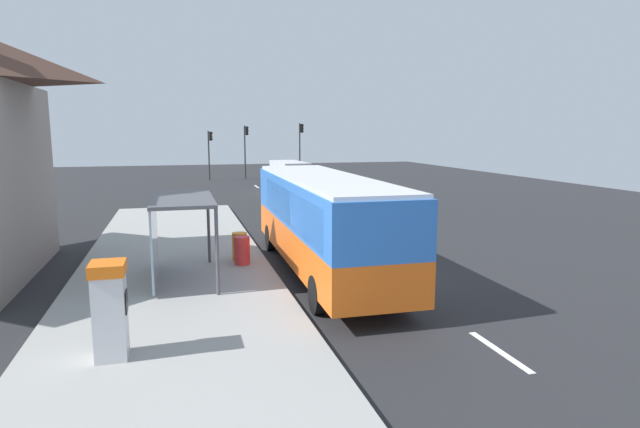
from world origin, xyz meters
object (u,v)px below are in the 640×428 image
at_px(traffic_light_near_side, 301,142).
at_px(bus_shelter, 172,217).
at_px(recycling_bin_red, 242,250).
at_px(ticket_machine, 110,309).
at_px(traffic_light_median, 246,144).
at_px(white_van, 290,174).
at_px(sedan_near, 276,175).
at_px(traffic_light_far_side, 210,147).
at_px(recycling_bin_orange, 240,246).
at_px(bus, 323,218).

distance_m(traffic_light_near_side, bus_shelter, 36.31).
height_order(recycling_bin_red, bus_shelter, bus_shelter).
bearing_deg(bus_shelter, ticket_machine, -102.19).
height_order(ticket_machine, traffic_light_median, traffic_light_median).
distance_m(recycling_bin_red, traffic_light_near_side, 34.47).
bearing_deg(bus_shelter, white_van, 70.16).
relative_size(sedan_near, traffic_light_far_side, 0.96).
height_order(recycling_bin_orange, traffic_light_near_side, traffic_light_near_side).
xyz_separation_m(white_van, recycling_bin_red, (-6.40, -22.55, -0.69)).
bearing_deg(recycling_bin_orange, ticket_machine, -114.34).
distance_m(white_van, traffic_light_near_side, 11.13).
height_order(sedan_near, ticket_machine, ticket_machine).
distance_m(sedan_near, traffic_light_far_side, 7.51).
distance_m(traffic_light_far_side, bus_shelter, 35.24).
xyz_separation_m(bus, bus_shelter, (-4.70, -0.11, 0.25)).
distance_m(recycling_bin_red, traffic_light_far_side, 33.86).
bearing_deg(traffic_light_far_side, traffic_light_median, 12.90).
xyz_separation_m(white_van, recycling_bin_orange, (-6.40, -21.85, -0.69)).
relative_size(sedan_near, bus_shelter, 1.12).
height_order(sedan_near, recycling_bin_red, sedan_near).
bearing_deg(bus, ticket_machine, -136.37).
bearing_deg(recycling_bin_red, traffic_light_near_side, 73.60).
bearing_deg(recycling_bin_orange, sedan_near, 77.10).
bearing_deg(bus, traffic_light_median, 86.62).
xyz_separation_m(traffic_light_median, bus_shelter, (-6.81, -35.87, -1.32)).
distance_m(recycling_bin_orange, traffic_light_near_side, 33.80).
relative_size(bus, traffic_light_median, 2.15).
xyz_separation_m(recycling_bin_orange, bus_shelter, (-2.21, -2.02, 1.44)).
height_order(white_van, sedan_near, white_van).
height_order(white_van, ticket_machine, white_van).
bearing_deg(bus, sedan_near, 82.45).
xyz_separation_m(sedan_near, traffic_light_far_side, (-5.39, 4.69, 2.31)).
distance_m(bus, traffic_light_median, 35.85).
distance_m(ticket_machine, traffic_light_near_side, 41.94).
xyz_separation_m(white_van, traffic_light_near_side, (3.30, 10.40, 2.21)).
distance_m(sedan_near, ticket_machine, 37.22).
bearing_deg(ticket_machine, sedan_near, 74.58).
relative_size(white_van, recycling_bin_orange, 5.57).
height_order(white_van, traffic_light_near_side, traffic_light_near_side).
height_order(ticket_machine, traffic_light_far_side, traffic_light_far_side).
relative_size(ticket_machine, bus_shelter, 0.48).
xyz_separation_m(traffic_light_near_side, bus_shelter, (-11.91, -34.27, -1.45)).
height_order(traffic_light_far_side, traffic_light_median, traffic_light_median).
bearing_deg(bus_shelter, traffic_light_median, 79.25).
bearing_deg(traffic_light_near_side, recycling_bin_red, -106.40).
bearing_deg(ticket_machine, bus, 43.63).
bearing_deg(white_van, traffic_light_far_side, 115.31).
height_order(recycling_bin_red, traffic_light_far_side, traffic_light_far_side).
bearing_deg(recycling_bin_orange, recycling_bin_red, -90.00).
bearing_deg(bus_shelter, sedan_near, 74.00).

